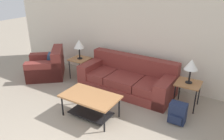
# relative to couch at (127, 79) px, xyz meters

# --- Properties ---
(wall_back) EXTENTS (8.97, 0.06, 2.60)m
(wall_back) POSITION_rel_couch_xyz_m (0.17, 0.66, 1.01)
(wall_back) COLOR silver
(wall_back) RESTS_ON ground_plane
(couch) EXTENTS (2.35, 1.05, 0.82)m
(couch) POSITION_rel_couch_xyz_m (0.00, 0.00, 0.00)
(couch) COLOR maroon
(couch) RESTS_ON ground_plane
(armchair) EXTENTS (1.40, 1.41, 0.80)m
(armchair) POSITION_rel_couch_xyz_m (-2.35, -0.41, -0.00)
(armchair) COLOR maroon
(armchair) RESTS_ON ground_plane
(coffee_table) EXTENTS (1.13, 0.67, 0.48)m
(coffee_table) POSITION_rel_couch_xyz_m (-0.10, -1.41, 0.06)
(coffee_table) COLOR #A87042
(coffee_table) RESTS_ON ground_plane
(side_table_left) EXTENTS (0.50, 0.50, 0.57)m
(side_table_left) POSITION_rel_couch_xyz_m (-1.46, -0.03, 0.22)
(side_table_left) COLOR #A87042
(side_table_left) RESTS_ON ground_plane
(side_table_right) EXTENTS (0.50, 0.50, 0.57)m
(side_table_right) POSITION_rel_couch_xyz_m (1.46, -0.03, 0.22)
(side_table_right) COLOR #A87042
(side_table_right) RESTS_ON ground_plane
(table_lamp_left) EXTENTS (0.28, 0.28, 0.52)m
(table_lamp_left) POSITION_rel_couch_xyz_m (-1.46, -0.03, 0.68)
(table_lamp_left) COLOR black
(table_lamp_left) RESTS_ON side_table_left
(table_lamp_right) EXTENTS (0.28, 0.28, 0.52)m
(table_lamp_right) POSITION_rel_couch_xyz_m (1.46, -0.03, 0.68)
(table_lamp_right) COLOR black
(table_lamp_right) RESTS_ON side_table_right
(backpack) EXTENTS (0.32, 0.30, 0.41)m
(backpack) POSITION_rel_couch_xyz_m (1.46, -0.71, -0.09)
(backpack) COLOR #1E2847
(backpack) RESTS_ON ground_plane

